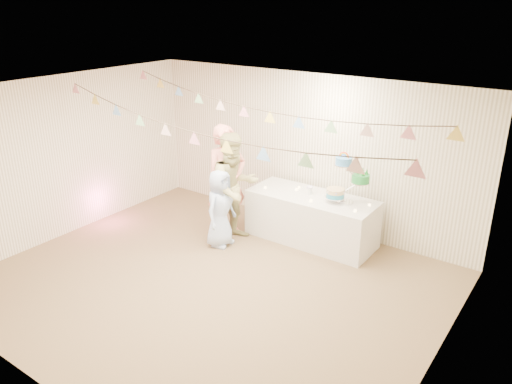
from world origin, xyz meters
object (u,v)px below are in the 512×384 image
Objects in this scene: table at (311,218)px; person_child at (220,208)px; person_adult_a at (227,182)px; person_adult_b at (234,188)px; cake_stand at (347,181)px.

table is 1.64× the size of person_child.
person_adult_a is 1.05× the size of person_adult_b.
table is 1.48m from person_adult_a.
person_adult_a is at bearing -153.18° from table.
person_child is at bearing -135.39° from person_adult_a.
person_child is (-0.06, -0.29, -0.27)m from person_adult_b.
cake_stand is at bearing -62.38° from person_child.
person_child is at bearing -172.37° from person_adult_b.
person_adult_b is 0.40m from person_child.
person_adult_a is 0.48m from person_child.
person_adult_b is (0.20, -0.06, -0.04)m from person_adult_a.
table is at bearing -40.01° from person_adult_a.
table is 1.34m from person_adult_b.
table is at bearing -52.63° from person_child.
person_adult_a is 1.49× the size of person_child.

